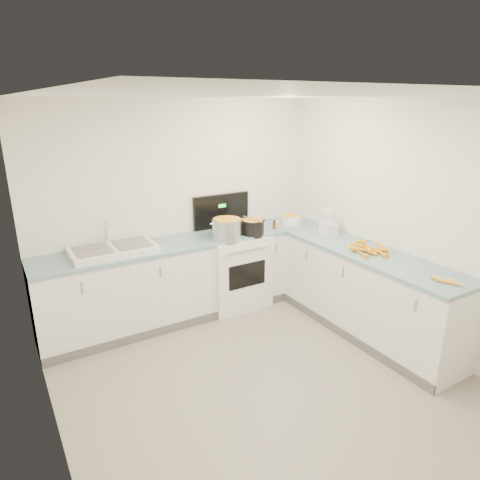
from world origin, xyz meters
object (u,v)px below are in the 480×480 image
black_pot (253,228)px  extract_bottle (274,225)px  sink (113,250)px  food_processor (329,222)px  stove (233,268)px  spice_jar (277,225)px  mixing_bowl (291,220)px  steel_pot (227,229)px

black_pot → extract_bottle: black_pot is taller
sink → food_processor: (2.42, -0.64, 0.10)m
stove → spice_jar: bearing=-15.7°
spice_jar → black_pot: bearing=-177.2°
extract_bottle → food_processor: bearing=-47.5°
stove → food_processor: bearing=-32.6°
mixing_bowl → extract_bottle: 0.31m
stove → spice_jar: 0.77m
sink → extract_bottle: 1.98m
mixing_bowl → spice_jar: bearing=-164.1°
food_processor → extract_bottle: bearing=132.5°
sink → food_processor: size_ratio=2.68×
extract_bottle → spice_jar: size_ratio=1.00×
sink → mixing_bowl: (2.27, -0.09, 0.02)m
sink → steel_pot: bearing=-7.9°
food_processor → black_pot: bearing=150.7°
steel_pot → black_pot: (0.35, -0.01, -0.03)m
mixing_bowl → spice_jar: size_ratio=2.76×
stove → extract_bottle: 0.74m
mixing_bowl → spice_jar: 0.28m
mixing_bowl → extract_bottle: bearing=-170.1°
steel_pot → extract_bottle: size_ratio=3.67×
steel_pot → mixing_bowl: steel_pot is taller
stove → black_pot: size_ratio=5.01×
stove → black_pot: 0.60m
mixing_bowl → food_processor: (0.15, -0.54, 0.08)m
sink → extract_bottle: bearing=-4.2°
extract_bottle → food_processor: 0.67m
extract_bottle → sink: bearing=175.8°
mixing_bowl → food_processor: bearing=-74.6°
sink → mixing_bowl: bearing=-2.4°
steel_pot → food_processor: size_ratio=1.07×
mixing_bowl → stove: bearing=174.6°
sink → steel_pot: sink is taller
steel_pot → extract_bottle: bearing=2.6°
stove → spice_jar: (0.55, -0.15, 0.51)m
black_pot → food_processor: food_processor is taller
mixing_bowl → extract_bottle: size_ratio=2.75×
black_pot → spice_jar: black_pot is taller
stove → mixing_bowl: stove is taller
steel_pot → extract_bottle: (0.69, 0.03, -0.06)m
mixing_bowl → spice_jar: (-0.27, -0.08, -0.01)m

